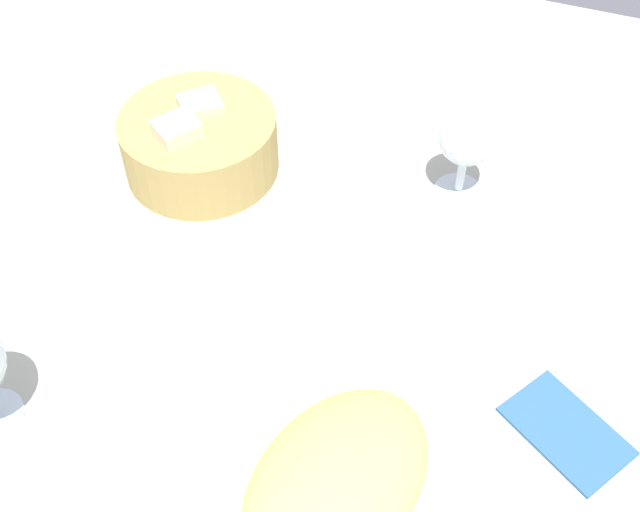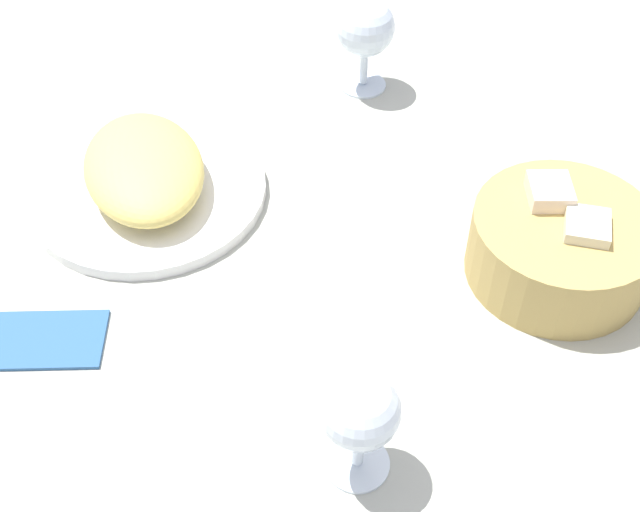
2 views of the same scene
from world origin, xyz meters
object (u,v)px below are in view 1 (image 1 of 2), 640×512
plate (337,498)px  bread_basket (199,143)px  folded_napkin (567,430)px  wine_glass_near (467,141)px

plate → bread_basket: bread_basket is taller
plate → folded_napkin: bearing=-51.6°
plate → bread_basket: size_ratio=1.45×
plate → wine_glass_near: 41.78cm
plate → folded_napkin: size_ratio=2.43×
bread_basket → wine_glass_near: bearing=-76.7°
wine_glass_near → folded_napkin: wine_glass_near is taller
plate → wine_glass_near: bearing=-0.2°
bread_basket → folded_napkin: bearing=-113.3°
wine_glass_near → folded_napkin: size_ratio=1.05×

